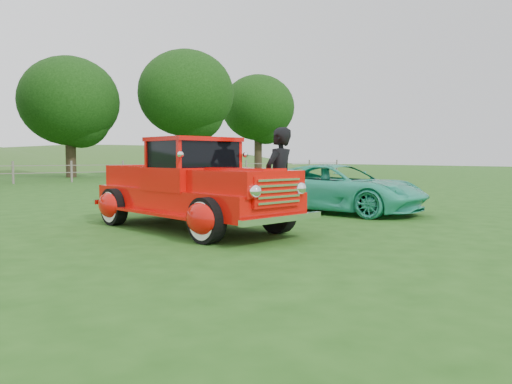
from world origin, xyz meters
TOP-DOWN VIEW (x-y plane):
  - ground at (0.00, 0.00)m, footprint 140.00×140.00m
  - fence_line at (0.00, 22.00)m, footprint 48.00×0.12m
  - tree_near_east at (5.00, 29.00)m, footprint 6.80×6.80m
  - tree_mid_east at (13.00, 27.00)m, footprint 7.20×7.20m
  - tree_far_east at (22.00, 30.00)m, footprint 6.60×6.60m
  - red_pickup at (-0.51, 1.89)m, footprint 2.68×5.16m
  - teal_sedan at (3.95, 2.29)m, footprint 3.17×4.79m
  - man at (0.63, 0.61)m, footprint 0.82×0.65m

SIDE VIEW (x-z plane):
  - ground at x=0.00m, z-range 0.00..0.00m
  - fence_line at x=0.00m, z-range 0.00..1.20m
  - teal_sedan at x=3.95m, z-range 0.00..1.22m
  - red_pickup at x=-0.51m, z-range -0.09..1.69m
  - man at x=0.63m, z-range 0.00..1.96m
  - tree_near_east at x=5.00m, z-range 1.08..9.41m
  - tree_far_east at x=22.00m, z-range 1.43..10.29m
  - tree_mid_east at x=13.00m, z-range 1.45..10.89m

